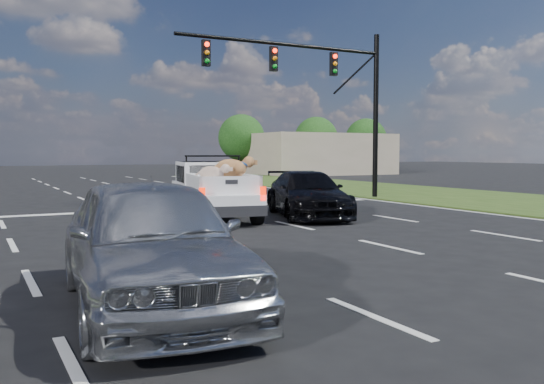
{
  "coord_description": "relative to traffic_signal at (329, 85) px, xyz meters",
  "views": [
    {
      "loc": [
        -6.06,
        -9.43,
        2.0
      ],
      "look_at": [
        0.01,
        2.0,
        1.1
      ],
      "focal_mm": 38.0,
      "sensor_mm": 36.0,
      "label": 1
    }
  ],
  "objects": [
    {
      "name": "ground",
      "position": [
        -7.2,
        -10.5,
        -4.73
      ],
      "size": [
        160.0,
        160.0,
        0.0
      ],
      "primitive_type": "plane",
      "color": "black",
      "rests_on": "ground"
    },
    {
      "name": "road_markings",
      "position": [
        -7.2,
        -3.94,
        -4.72
      ],
      "size": [
        17.75,
        60.0,
        0.01
      ],
      "color": "silver",
      "rests_on": "ground"
    },
    {
      "name": "grass_shoulder_right",
      "position": [
        5.8,
        -4.5,
        -4.7
      ],
      "size": [
        8.0,
        60.0,
        0.06
      ],
      "primitive_type": "cube",
      "color": "#253E13",
      "rests_on": "ground"
    },
    {
      "name": "traffic_signal",
      "position": [
        0.0,
        0.0,
        0.0
      ],
      "size": [
        9.11,
        0.31,
        7.0
      ],
      "color": "black",
      "rests_on": "ground"
    },
    {
      "name": "building_right",
      "position": [
        14.8,
        23.5,
        -2.93
      ],
      "size": [
        12.0,
        7.0,
        3.6
      ],
      "primitive_type": "cube",
      "color": "tan",
      "rests_on": "ground"
    },
    {
      "name": "tree_far_d",
      "position": [
        8.8,
        27.5,
        -1.44
      ],
      "size": [
        4.2,
        4.2,
        5.4
      ],
      "color": "#332114",
      "rests_on": "ground"
    },
    {
      "name": "tree_far_e",
      "position": [
        16.8,
        27.5,
        -1.44
      ],
      "size": [
        4.2,
        4.2,
        5.4
      ],
      "color": "#332114",
      "rests_on": "ground"
    },
    {
      "name": "tree_far_f",
      "position": [
        22.8,
        27.5,
        -1.44
      ],
      "size": [
        4.2,
        4.2,
        5.4
      ],
      "color": "#332114",
      "rests_on": "ground"
    },
    {
      "name": "pickup_truck",
      "position": [
        -6.66,
        -3.74,
        -3.83
      ],
      "size": [
        2.77,
        5.33,
        1.9
      ],
      "rotation": [
        0.0,
        0.0,
        -0.2
      ],
      "color": "black",
      "rests_on": "ground"
    },
    {
      "name": "silver_sedan",
      "position": [
        -11.21,
        -12.76,
        -3.87
      ],
      "size": [
        2.52,
        5.19,
        1.7
      ],
      "primitive_type": "imported",
      "rotation": [
        0.0,
        0.0,
        -0.1
      ],
      "color": "#A6A9AD",
      "rests_on": "ground"
    },
    {
      "name": "black_coupe",
      "position": [
        -3.99,
        -4.82,
        -4.03
      ],
      "size": [
        3.33,
        5.18,
        1.4
      ],
      "primitive_type": "imported",
      "rotation": [
        0.0,
        0.0,
        -0.31
      ],
      "color": "black",
      "rests_on": "ground"
    }
  ]
}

